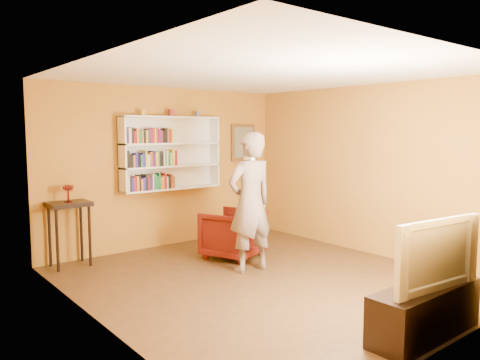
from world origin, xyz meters
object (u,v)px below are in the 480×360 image
console_table (69,213)px  ruby_lustre (68,189)px  armchair (233,234)px  tv_cabinet (425,311)px  television (427,252)px  bookshelf (170,153)px  person (250,202)px

console_table → ruby_lustre: (-0.00, 0.00, 0.34)m
armchair → tv_cabinet: 3.39m
ruby_lustre → television: bearing=-67.7°
bookshelf → person: bearing=-86.4°
armchair → bookshelf: bearing=-95.9°
bookshelf → tv_cabinet: (0.06, -4.66, -1.35)m
person → tv_cabinet: bearing=92.8°
armchair → person: 0.95m
console_table → bookshelf: bearing=5.1°
armchair → tv_cabinet: (-0.29, -3.38, -0.13)m
tv_cabinet → ruby_lustre: bearing=112.3°
bookshelf → armchair: bearing=-74.4°
ruby_lustre → person: bearing=-43.7°
armchair → person: size_ratio=0.42×
ruby_lustre → television: (1.84, -4.50, -0.30)m
tv_cabinet → television: 0.58m
console_table → armchair: 2.45m
bookshelf → tv_cabinet: 4.85m
console_table → armchair: console_table is taller
console_table → person: person is taller
armchair → ruby_lustre: bearing=-49.3°
ruby_lustre → person: size_ratio=0.13×
bookshelf → console_table: bookshelf is taller
person → tv_cabinet: size_ratio=1.42×
console_table → armchair: bearing=-27.7°
ruby_lustre → person: 2.64m
ruby_lustre → tv_cabinet: (1.84, -4.50, -0.89)m
ruby_lustre → console_table: bearing=-53.1°
bookshelf → armchair: (0.36, -1.28, -1.22)m
console_table → ruby_lustre: 0.34m
console_table → ruby_lustre: bearing=126.9°
bookshelf → ruby_lustre: size_ratio=7.19×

